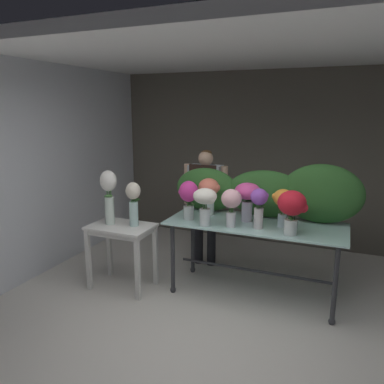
# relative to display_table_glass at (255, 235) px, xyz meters

# --- Properties ---
(ground_plane) EXTENTS (7.39, 7.39, 0.00)m
(ground_plane) POSITION_rel_display_table_glass_xyz_m (-0.26, 0.26, -0.74)
(ground_plane) COLOR silver
(wall_back) EXTENTS (5.06, 0.12, 2.72)m
(wall_back) POSITION_rel_display_table_glass_xyz_m (-0.26, 1.94, 0.63)
(wall_back) COLOR #5B564C
(wall_back) RESTS_ON ground
(wall_left) EXTENTS (0.12, 3.48, 2.72)m
(wall_left) POSITION_rel_display_table_glass_xyz_m (-2.79, 0.26, 0.63)
(wall_left) COLOR silver
(wall_left) RESTS_ON ground
(ceiling_slab) EXTENTS (5.18, 3.48, 0.12)m
(ceiling_slab) POSITION_rel_display_table_glass_xyz_m (-0.26, 0.26, 2.05)
(ceiling_slab) COLOR silver
(ceiling_slab) RESTS_ON wall_back
(display_table_glass) EXTENTS (1.98, 0.82, 0.88)m
(display_table_glass) POSITION_rel_display_table_glass_xyz_m (0.00, 0.00, 0.00)
(display_table_glass) COLOR #A6D5CF
(display_table_glass) RESTS_ON ground
(side_table_white) EXTENTS (0.75, 0.51, 0.78)m
(side_table_white) POSITION_rel_display_table_glass_xyz_m (-1.52, -0.41, -0.07)
(side_table_white) COLOR white
(side_table_white) RESTS_ON ground
(florist) EXTENTS (0.62, 0.24, 1.60)m
(florist) POSITION_rel_display_table_glass_xyz_m (-0.84, 0.63, 0.26)
(florist) COLOR #232328
(florist) RESTS_ON ground
(foliage_backdrop) EXTENTS (2.22, 0.30, 0.67)m
(foliage_backdrop) POSITION_rel_display_table_glass_xyz_m (0.12, 0.29, 0.44)
(foliage_backdrop) COLOR #2D6028
(foliage_backdrop) RESTS_ON display_table_glass
(vase_sunset_stock) EXTENTS (0.23, 0.21, 0.42)m
(vase_sunset_stock) POSITION_rel_display_table_glass_xyz_m (0.29, -0.02, 0.42)
(vase_sunset_stock) COLOR silver
(vase_sunset_stock) RESTS_ON display_table_glass
(vase_magenta_peonies) EXTENTS (0.23, 0.22, 0.45)m
(vase_magenta_peonies) POSITION_rel_display_table_glass_xyz_m (-0.75, -0.15, 0.42)
(vase_magenta_peonies) COLOR silver
(vase_magenta_peonies) RESTS_ON display_table_glass
(vase_blush_lilies) EXTENTS (0.22, 0.22, 0.42)m
(vase_blush_lilies) POSITION_rel_display_table_glass_xyz_m (-0.22, -0.24, 0.41)
(vase_blush_lilies) COLOR silver
(vase_blush_lilies) RESTS_ON display_table_glass
(vase_crimson_ranunculus) EXTENTS (0.30, 0.29, 0.46)m
(vase_crimson_ranunculus) POSITION_rel_display_table_glass_xyz_m (0.43, -0.26, 0.43)
(vase_crimson_ranunculus) COLOR silver
(vase_crimson_ranunculus) RESTS_ON display_table_glass
(vase_ivory_snapdragons) EXTENTS (0.26, 0.26, 0.42)m
(vase_ivory_snapdragons) POSITION_rel_display_table_glass_xyz_m (-0.49, -0.31, 0.42)
(vase_ivory_snapdragons) COLOR silver
(vase_ivory_snapdragons) RESTS_ON display_table_glass
(vase_violet_carnations) EXTENTS (0.20, 0.18, 0.44)m
(vase_violet_carnations) POSITION_rel_display_table_glass_xyz_m (0.07, -0.18, 0.41)
(vase_violet_carnations) COLOR silver
(vase_violet_carnations) RESTS_ON display_table_glass
(vase_fuchsia_freesia) EXTENTS (0.30, 0.30, 0.45)m
(vase_fuchsia_freesia) POSITION_rel_display_table_glass_xyz_m (-0.11, 0.04, 0.44)
(vase_fuchsia_freesia) COLOR silver
(vase_fuchsia_freesia) RESTS_ON display_table_glass
(vase_coral_roses) EXTENTS (0.27, 0.25, 0.45)m
(vase_coral_roses) POSITION_rel_display_table_glass_xyz_m (-0.60, 0.12, 0.42)
(vase_coral_roses) COLOR silver
(vase_coral_roses) RESTS_ON display_table_glass
(vase_white_roses_tall) EXTENTS (0.20, 0.20, 0.65)m
(vase_white_roses_tall) POSITION_rel_display_table_glass_xyz_m (-1.67, -0.41, 0.44)
(vase_white_roses_tall) COLOR silver
(vase_white_roses_tall) RESTS_ON side_table_white
(vase_cream_lisianthus_tall) EXTENTS (0.20, 0.17, 0.52)m
(vase_cream_lisianthus_tall) POSITION_rel_display_table_glass_xyz_m (-1.37, -0.36, 0.35)
(vase_cream_lisianthus_tall) COLOR silver
(vase_cream_lisianthus_tall) RESTS_ON side_table_white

